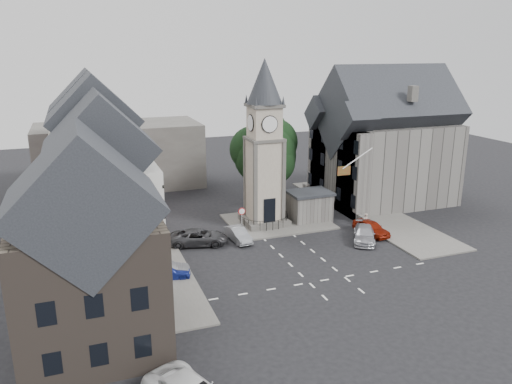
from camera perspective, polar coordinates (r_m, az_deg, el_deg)
name	(u,v)px	position (r m, az deg, el deg)	size (l,w,h in m)	color
ground	(297,253)	(43.64, 4.70, -6.99)	(120.00, 120.00, 0.00)	black
pavement_west	(141,247)	(45.86, -12.99, -6.10)	(6.00, 30.00, 0.14)	#595651
pavement_east	(367,211)	(55.69, 12.52, -2.09)	(6.00, 26.00, 0.14)	#595651
central_island	(278,222)	(51.00, 2.49, -3.39)	(10.00, 8.00, 0.16)	#595651
road_markings	(327,280)	(39.17, 8.10, -9.89)	(20.00, 8.00, 0.01)	silver
clock_tower	(264,145)	(48.36, 0.96, 5.42)	(4.86, 4.86, 16.25)	#4C4944
stone_shelter	(309,206)	(51.41, 6.12, -1.58)	(4.30, 3.30, 3.08)	#585551
town_tree	(265,146)	(53.87, 1.03, 5.28)	(7.20, 7.20, 10.80)	black
warning_sign_post	(242,216)	(46.53, -1.63, -2.78)	(0.70, 0.19, 2.85)	black
terrace_pink	(94,156)	(53.42, -18.04, 3.97)	(8.10, 7.60, 12.80)	#CB8D8B
terrace_cream	(98,173)	(45.60, -17.57, 2.04)	(8.10, 7.60, 12.80)	beige
terrace_tudor	(105,203)	(37.98, -16.85, -1.26)	(8.10, 7.60, 12.00)	silver
building_sw_stone	(90,265)	(29.75, -18.45, -7.95)	(8.60, 7.60, 10.40)	#473D35
backdrop_west	(120,155)	(65.87, -15.30, 4.05)	(20.00, 10.00, 8.00)	#4C4944
east_building	(383,148)	(58.54, 14.31, 4.94)	(14.40, 11.40, 12.60)	#585551
east_boundary_wall	(335,205)	(55.81, 9.02, -1.45)	(0.40, 16.00, 0.90)	#585551
flagpole	(358,158)	(48.57, 11.53, 3.79)	(3.68, 0.10, 2.74)	white
car_west_blue	(166,271)	(39.28, -10.20, -8.92)	(1.47, 3.67, 1.25)	navy
car_west_silver	(165,269)	(39.66, -10.30, -8.68)	(1.31, 3.75, 1.23)	#95979D
car_west_grey	(199,237)	(45.32, -6.55, -5.17)	(2.38, 5.17, 1.44)	#323235
car_island_silver	(238,234)	(45.97, -2.04, -4.87)	(1.33, 3.82, 1.26)	gray
car_island_east	(364,234)	(46.97, 12.27, -4.73)	(1.88, 4.63, 1.34)	#AAABB3
car_east_red	(371,228)	(48.67, 13.04, -4.01)	(1.64, 4.07, 1.39)	maroon
pedestrian	(365,222)	(49.69, 12.38, -3.34)	(0.63, 0.41, 1.72)	#A39387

